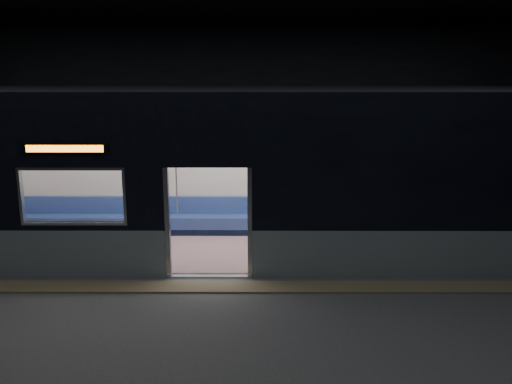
{
  "coord_description": "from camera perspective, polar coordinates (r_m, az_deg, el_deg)",
  "views": [
    {
      "loc": [
        0.88,
        -8.28,
        3.78
      ],
      "look_at": [
        0.85,
        2.3,
        1.31
      ],
      "focal_mm": 38.0,
      "sensor_mm": 36.0,
      "label": 1
    }
  ],
  "objects": [
    {
      "name": "station_floor",
      "position": [
        9.14,
        -5.47,
        -11.38
      ],
      "size": [
        24.0,
        14.0,
        0.01
      ],
      "primitive_type": "cube",
      "color": "#47494C",
      "rests_on": "ground"
    },
    {
      "name": "station_envelope",
      "position": [
        8.33,
        -6.03,
        12.27
      ],
      "size": [
        24.0,
        14.0,
        5.0
      ],
      "color": "black",
      "rests_on": "station_floor"
    },
    {
      "name": "tactile_strip",
      "position": [
        9.64,
        -5.16,
        -9.92
      ],
      "size": [
        22.8,
        0.5,
        0.03
      ],
      "primitive_type": "cube",
      "color": "#8C7F59",
      "rests_on": "station_floor"
    },
    {
      "name": "metro_car",
      "position": [
        11.03,
        -4.42,
        2.99
      ],
      "size": [
        18.0,
        3.04,
        3.35
      ],
      "color": "#85979F",
      "rests_on": "station_floor"
    },
    {
      "name": "passenger",
      "position": [
        12.38,
        10.35,
        -0.86
      ],
      "size": [
        0.45,
        0.76,
        1.45
      ],
      "rotation": [
        0.0,
        0.0,
        0.12
      ],
      "color": "black",
      "rests_on": "metro_car"
    },
    {
      "name": "handbag",
      "position": [
        12.18,
        10.42,
        -1.74
      ],
      "size": [
        0.33,
        0.29,
        0.16
      ],
      "primitive_type": "cube",
      "rotation": [
        0.0,
        0.0,
        -0.08
      ],
      "color": "black",
      "rests_on": "passenger"
    },
    {
      "name": "transit_map",
      "position": [
        12.66,
        12.94,
        2.34
      ],
      "size": [
        1.02,
        0.03,
        0.66
      ],
      "primitive_type": "cube",
      "color": "white",
      "rests_on": "metro_car"
    }
  ]
}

